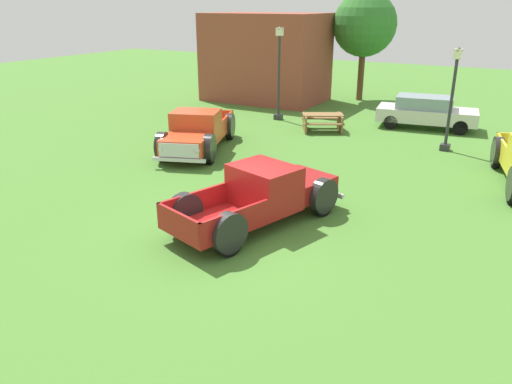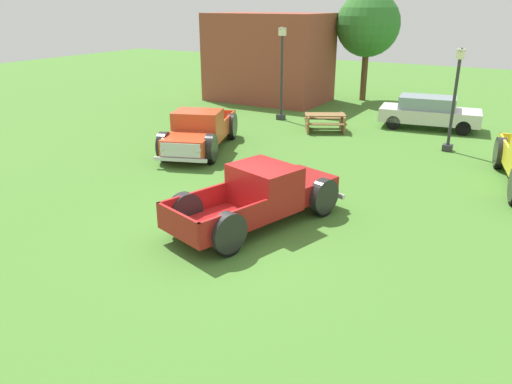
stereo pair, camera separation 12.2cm
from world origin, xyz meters
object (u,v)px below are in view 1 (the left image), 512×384
sedan_distant_a (426,111)px  lamp_post_far (279,72)px  pickup_truck_behind_right (196,133)px  lamp_post_near (452,98)px  oak_tree_east (365,25)px  pickup_truck_foreground (266,194)px  picnic_table (323,120)px

sedan_distant_a → lamp_post_far: size_ratio=1.04×
pickup_truck_behind_right → sedan_distant_a: size_ratio=1.21×
sedan_distant_a → lamp_post_near: 4.01m
oak_tree_east → pickup_truck_foreground: bearing=-78.8°
pickup_truck_behind_right → sedan_distant_a: bearing=51.2°
lamp_post_far → picnic_table: bearing=-21.9°
lamp_post_near → oak_tree_east: oak_tree_east is taller
pickup_truck_behind_right → lamp_post_far: 6.96m
pickup_truck_behind_right → oak_tree_east: bearing=82.5°
pickup_truck_foreground → picnic_table: 10.36m
picnic_table → oak_tree_east: (-1.09, 8.36, 3.81)m
pickup_truck_behind_right → picnic_table: bearing=62.5°
lamp_post_far → picnic_table: lamp_post_far is taller
lamp_post_far → lamp_post_near: bearing=-11.6°
pickup_truck_behind_right → lamp_post_far: lamp_post_far is taller
pickup_truck_behind_right → picnic_table: (2.93, 5.65, -0.27)m
pickup_truck_foreground → oak_tree_east: size_ratio=0.87×
pickup_truck_foreground → lamp_post_far: (-5.40, 11.18, 1.60)m
lamp_post_far → oak_tree_east: bearing=76.3°
pickup_truck_behind_right → lamp_post_far: bearing=89.2°
lamp_post_near → oak_tree_east: (-6.56, 8.93, 2.23)m
lamp_post_far → picnic_table: size_ratio=1.94×
sedan_distant_a → picnic_table: bearing=-143.6°
lamp_post_near → oak_tree_east: bearing=126.3°
pickup_truck_foreground → picnic_table: pickup_truck_foreground is taller
picnic_table → oak_tree_east: 9.25m
lamp_post_near → picnic_table: size_ratio=1.73×
lamp_post_far → pickup_truck_behind_right: bearing=-90.8°
pickup_truck_foreground → lamp_post_near: size_ratio=1.35×
pickup_truck_foreground → pickup_truck_behind_right: (-5.49, 4.39, 0.03)m
oak_tree_east → picnic_table: bearing=-82.6°
lamp_post_near → lamp_post_far: bearing=168.4°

